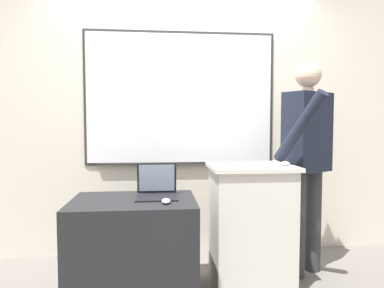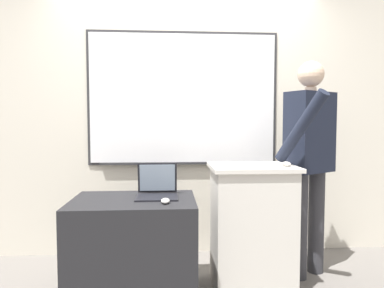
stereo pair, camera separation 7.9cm
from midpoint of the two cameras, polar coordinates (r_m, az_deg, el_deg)
back_wall at (r=3.35m, az=-2.14°, el=6.00°), size 6.40×0.17×2.81m
lectern_podium at (r=2.74m, az=8.92°, el=-13.25°), size 0.64×0.51×0.94m
side_desk at (r=2.61m, az=-10.56°, el=-16.78°), size 0.88×0.63×0.72m
person_presenter at (r=2.96m, az=17.92°, el=-1.42°), size 0.58×0.71×1.76m
laptop at (r=2.58m, az=-6.77°, el=-7.07°), size 0.30×0.28×0.24m
wireless_keyboard at (r=2.58m, az=9.45°, el=-3.42°), size 0.38×0.13×0.02m
computer_mouse_by_laptop at (r=2.36m, az=-5.31°, el=-9.44°), size 0.06×0.10×0.03m
computer_mouse_by_keyboard at (r=2.65m, az=14.47°, el=-3.16°), size 0.06×0.10×0.03m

